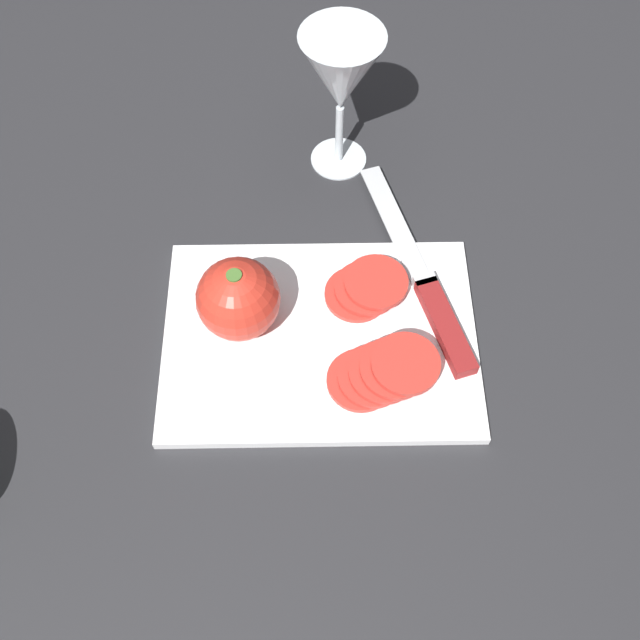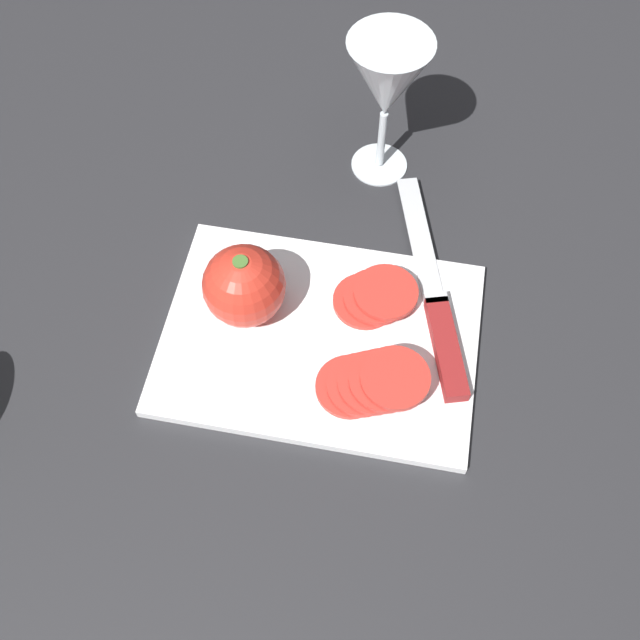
{
  "view_description": "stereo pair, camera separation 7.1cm",
  "coord_description": "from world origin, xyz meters",
  "px_view_note": "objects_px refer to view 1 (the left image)",
  "views": [
    {
      "loc": [
        0.01,
        -0.33,
        0.65
      ],
      "look_at": [
        0.01,
        0.03,
        0.04
      ],
      "focal_mm": 42.0,
      "sensor_mm": 36.0,
      "label": 1
    },
    {
      "loc": [
        0.08,
        -0.32,
        0.65
      ],
      "look_at": [
        0.01,
        0.03,
        0.04
      ],
      "focal_mm": 42.0,
      "sensor_mm": 36.0,
      "label": 2
    }
  ],
  "objects_px": {
    "whole_tomato": "(238,299)",
    "tomato_slice_stack_near": "(366,288)",
    "wine_glass": "(341,78)",
    "tomato_slice_stack_far": "(383,372)",
    "knife": "(435,305)"
  },
  "relations": [
    {
      "from": "wine_glass",
      "to": "tomato_slice_stack_far",
      "type": "bearing_deg",
      "value": -83.45
    },
    {
      "from": "wine_glass",
      "to": "tomato_slice_stack_near",
      "type": "height_order",
      "value": "wine_glass"
    },
    {
      "from": "wine_glass",
      "to": "tomato_slice_stack_far",
      "type": "distance_m",
      "value": 0.31
    },
    {
      "from": "wine_glass",
      "to": "tomato_slice_stack_far",
      "type": "height_order",
      "value": "wine_glass"
    },
    {
      "from": "wine_glass",
      "to": "knife",
      "type": "xyz_separation_m",
      "value": [
        0.09,
        -0.21,
        -0.1
      ]
    },
    {
      "from": "tomato_slice_stack_near",
      "to": "tomato_slice_stack_far",
      "type": "xyz_separation_m",
      "value": [
        0.01,
        -0.1,
        0.01
      ]
    },
    {
      "from": "whole_tomato",
      "to": "tomato_slice_stack_near",
      "type": "distance_m",
      "value": 0.13
    },
    {
      "from": "knife",
      "to": "whole_tomato",
      "type": "bearing_deg",
      "value": 76.63
    },
    {
      "from": "wine_glass",
      "to": "tomato_slice_stack_near",
      "type": "xyz_separation_m",
      "value": [
        0.02,
        -0.19,
        -0.1
      ]
    },
    {
      "from": "knife",
      "to": "tomato_slice_stack_near",
      "type": "relative_size",
      "value": 3.18
    },
    {
      "from": "whole_tomato",
      "to": "tomato_slice_stack_near",
      "type": "height_order",
      "value": "whole_tomato"
    },
    {
      "from": "tomato_slice_stack_far",
      "to": "wine_glass",
      "type": "bearing_deg",
      "value": 96.55
    },
    {
      "from": "whole_tomato",
      "to": "tomato_slice_stack_far",
      "type": "relative_size",
      "value": 0.78
    },
    {
      "from": "wine_glass",
      "to": "tomato_slice_stack_near",
      "type": "relative_size",
      "value": 2.03
    },
    {
      "from": "wine_glass",
      "to": "whole_tomato",
      "type": "bearing_deg",
      "value": -114.82
    }
  ]
}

